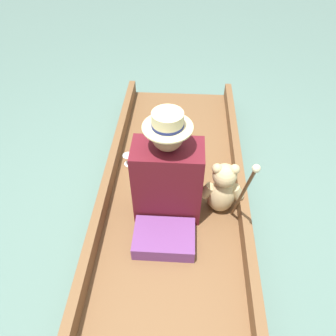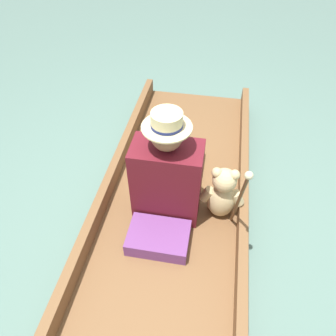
{
  "view_description": "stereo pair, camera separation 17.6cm",
  "coord_description": "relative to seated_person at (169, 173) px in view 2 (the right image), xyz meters",
  "views": [
    {
      "loc": [
        0.06,
        -1.44,
        2.01
      ],
      "look_at": [
        -0.03,
        0.08,
        0.52
      ],
      "focal_mm": 35.0,
      "sensor_mm": 36.0,
      "label": 1
    },
    {
      "loc": [
        0.23,
        -1.42,
        2.01
      ],
      "look_at": [
        -0.03,
        0.08,
        0.52
      ],
      "focal_mm": 35.0,
      "sensor_mm": 36.0,
      "label": 2
    }
  ],
  "objects": [
    {
      "name": "ground_plane",
      "position": [
        0.03,
        -0.12,
        -0.43
      ],
      "size": [
        16.0,
        16.0,
        0.0
      ],
      "primitive_type": "plane",
      "color": "slate"
    },
    {
      "name": "punt_boat",
      "position": [
        0.03,
        -0.12,
        -0.35
      ],
      "size": [
        1.05,
        3.21,
        0.27
      ],
      "color": "brown",
      "rests_on": "ground_plane"
    },
    {
      "name": "seat_cushion",
      "position": [
        -0.01,
        -0.36,
        -0.24
      ],
      "size": [
        0.4,
        0.28,
        0.1
      ],
      "color": "#6B3875",
      "rests_on": "punt_boat"
    },
    {
      "name": "seated_person",
      "position": [
        0.0,
        0.0,
        0.0
      ],
      "size": [
        0.45,
        0.77,
        0.84
      ],
      "rotation": [
        0.0,
        0.0,
        0.06
      ],
      "color": "white",
      "rests_on": "punt_boat"
    },
    {
      "name": "teddy_bear",
      "position": [
        0.37,
        -0.05,
        -0.08
      ],
      "size": [
        0.31,
        0.18,
        0.44
      ],
      "color": "tan",
      "rests_on": "punt_boat"
    },
    {
      "name": "wine_glass",
      "position": [
        -0.35,
        0.37,
        -0.22
      ],
      "size": [
        0.08,
        0.08,
        0.1
      ],
      "color": "silver",
      "rests_on": "punt_boat"
    },
    {
      "name": "walking_cane",
      "position": [
        0.46,
        -0.27,
        0.16
      ],
      "size": [
        0.04,
        0.32,
        0.76
      ],
      "color": "brown",
      "rests_on": "punt_boat"
    }
  ]
}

